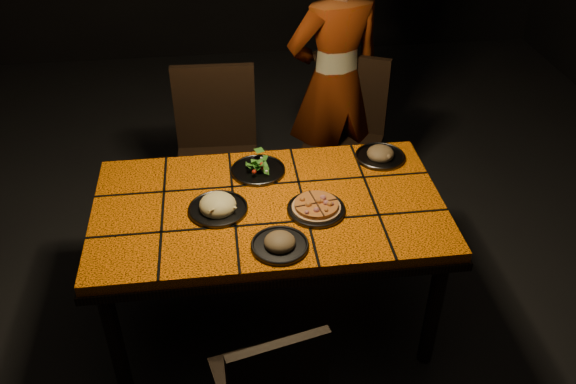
{
  "coord_description": "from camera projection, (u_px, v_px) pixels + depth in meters",
  "views": [
    {
      "loc": [
        -0.19,
        -2.22,
        2.43
      ],
      "look_at": [
        0.09,
        -0.02,
        0.82
      ],
      "focal_mm": 38.0,
      "sensor_mm": 36.0,
      "label": 1
    }
  ],
  "objects": [
    {
      "name": "chair_far_left",
      "position": [
        217.0,
        145.0,
        3.51
      ],
      "size": [
        0.48,
        0.48,
        1.03
      ],
      "rotation": [
        0.0,
        0.0,
        -0.04
      ],
      "color": "black",
      "rests_on": "ground"
    },
    {
      "name": "plate_mushroom_a",
      "position": [
        280.0,
        243.0,
        2.53
      ],
      "size": [
        0.24,
        0.24,
        0.08
      ],
      "color": "#333338",
      "rests_on": "dining_table"
    },
    {
      "name": "plate_pizza",
      "position": [
        316.0,
        208.0,
        2.73
      ],
      "size": [
        0.27,
        0.27,
        0.04
      ],
      "color": "#333338",
      "rests_on": "dining_table"
    },
    {
      "name": "plate_pasta",
      "position": [
        218.0,
        206.0,
        2.73
      ],
      "size": [
        0.27,
        0.27,
        0.09
      ],
      "color": "#333338",
      "rests_on": "dining_table"
    },
    {
      "name": "room_shell",
      "position": [
        265.0,
        48.0,
        2.35
      ],
      "size": [
        6.04,
        7.04,
        3.08
      ],
      "color": "black",
      "rests_on": "ground"
    },
    {
      "name": "dining_table",
      "position": [
        269.0,
        217.0,
        2.84
      ],
      "size": [
        1.62,
        0.92,
        0.75
      ],
      "color": "orange",
      "rests_on": "ground"
    },
    {
      "name": "diner",
      "position": [
        335.0,
        82.0,
        3.62
      ],
      "size": [
        0.7,
        0.55,
        1.67
      ],
      "primitive_type": "imported",
      "rotation": [
        0.0,
        0.0,
        3.42
      ],
      "color": "brown",
      "rests_on": "ground"
    },
    {
      "name": "chair_far_right",
      "position": [
        346.0,
        128.0,
        3.71
      ],
      "size": [
        0.59,
        0.59,
        0.99
      ],
      "rotation": [
        0.0,
        0.0,
        -0.43
      ],
      "color": "black",
      "rests_on": "ground"
    },
    {
      "name": "plate_salad",
      "position": [
        258.0,
        168.0,
        2.98
      ],
      "size": [
        0.27,
        0.27,
        0.07
      ],
      "color": "#333338",
      "rests_on": "dining_table"
    },
    {
      "name": "plate_mushroom_b",
      "position": [
        380.0,
        154.0,
        3.09
      ],
      "size": [
        0.25,
        0.25,
        0.08
      ],
      "color": "#333338",
      "rests_on": "dining_table"
    }
  ]
}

